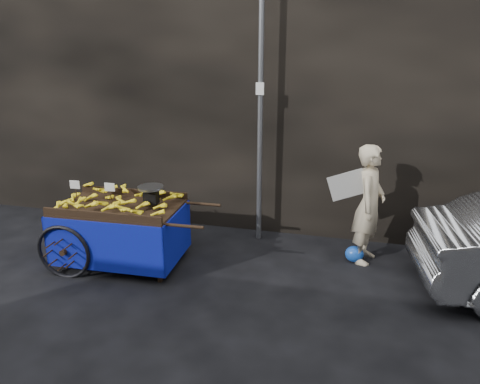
# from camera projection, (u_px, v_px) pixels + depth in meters

# --- Properties ---
(ground) EXTENTS (80.00, 80.00, 0.00)m
(ground) POSITION_uv_depth(u_px,v_px,m) (218.00, 273.00, 6.51)
(ground) COLOR black
(ground) RESTS_ON ground
(building_wall) EXTENTS (13.50, 2.00, 5.00)m
(building_wall) POSITION_uv_depth(u_px,v_px,m) (282.00, 75.00, 8.01)
(building_wall) COLOR black
(building_wall) RESTS_ON ground
(street_pole) EXTENTS (0.12, 0.10, 4.00)m
(street_pole) POSITION_uv_depth(u_px,v_px,m) (260.00, 115.00, 7.00)
(street_pole) COLOR slate
(street_pole) RESTS_ON ground
(banana_cart) EXTENTS (2.36, 1.21, 1.27)m
(banana_cart) POSITION_uv_depth(u_px,v_px,m) (116.00, 212.00, 6.58)
(banana_cart) COLOR black
(banana_cart) RESTS_ON ground
(vendor) EXTENTS (0.88, 0.71, 1.73)m
(vendor) POSITION_uv_depth(u_px,v_px,m) (369.00, 204.00, 6.62)
(vendor) COLOR #C7B694
(vendor) RESTS_ON ground
(plastic_bag) EXTENTS (0.27, 0.21, 0.24)m
(plastic_bag) POSITION_uv_depth(u_px,v_px,m) (354.00, 254.00, 6.79)
(plastic_bag) COLOR #184AB6
(plastic_bag) RESTS_ON ground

